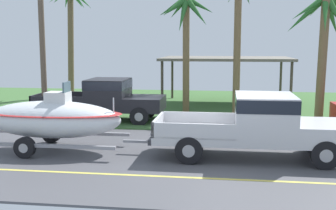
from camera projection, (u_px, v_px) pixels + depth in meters
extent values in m
cube|color=#4C4C51|center=(222.00, 161.00, 12.61)|extent=(36.00, 8.00, 0.06)
cube|color=#3D6633|center=(224.00, 106.00, 23.39)|extent=(36.00, 14.00, 0.11)
cube|color=#DBCC4C|center=(221.00, 179.00, 10.84)|extent=(34.20, 0.12, 0.01)
cube|color=silver|center=(250.00, 137.00, 12.81)|extent=(5.73, 2.09, 0.22)
cube|color=silver|center=(322.00, 129.00, 12.49)|extent=(1.60, 2.09, 0.38)
cube|color=silver|center=(265.00, 114.00, 12.66)|extent=(1.72, 2.09, 1.18)
cube|color=black|center=(265.00, 102.00, 12.60)|extent=(1.74, 2.11, 0.38)
cube|color=gray|center=(196.00, 131.00, 13.02)|extent=(2.41, 2.09, 0.04)
cube|color=silver|center=(198.00, 119.00, 13.97)|extent=(2.41, 0.08, 0.45)
cube|color=silver|center=(193.00, 131.00, 12.00)|extent=(2.41, 0.08, 0.45)
cube|color=silver|center=(158.00, 124.00, 13.14)|extent=(0.08, 2.09, 0.45)
cube|color=#333338|center=(155.00, 136.00, 13.22)|extent=(0.12, 1.88, 0.16)
sphere|color=#B2B2B7|center=(151.00, 134.00, 13.22)|extent=(0.10, 0.10, 0.10)
cylinder|color=black|center=(312.00, 140.00, 13.49)|extent=(0.80, 0.28, 0.80)
cylinder|color=#9E9EA3|center=(312.00, 140.00, 13.49)|extent=(0.36, 0.29, 0.36)
cylinder|color=black|center=(325.00, 155.00, 11.66)|extent=(0.80, 0.28, 0.80)
cylinder|color=#9E9EA3|center=(325.00, 155.00, 11.66)|extent=(0.36, 0.29, 0.36)
cylinder|color=black|center=(194.00, 136.00, 14.00)|extent=(0.80, 0.28, 0.80)
cylinder|color=#9E9EA3|center=(194.00, 136.00, 14.00)|extent=(0.36, 0.29, 0.36)
cylinder|color=black|center=(189.00, 150.00, 12.17)|extent=(0.80, 0.28, 0.80)
cylinder|color=#9E9EA3|center=(189.00, 150.00, 12.17)|extent=(0.36, 0.29, 0.36)
cube|color=gray|center=(137.00, 141.00, 13.32)|extent=(0.90, 0.10, 0.08)
cube|color=gray|center=(64.00, 133.00, 14.61)|extent=(4.67, 0.12, 0.10)
cube|color=gray|center=(40.00, 146.00, 12.78)|extent=(4.67, 0.12, 0.10)
cylinder|color=black|center=(52.00, 134.00, 14.74)|extent=(0.64, 0.22, 0.64)
cylinder|color=#9E9EA3|center=(52.00, 134.00, 14.74)|extent=(0.29, 0.23, 0.29)
cylinder|color=black|center=(25.00, 147.00, 12.79)|extent=(0.64, 0.22, 0.64)
cylinder|color=#9E9EA3|center=(25.00, 147.00, 12.79)|extent=(0.29, 0.23, 0.29)
ellipsoid|color=silver|center=(52.00, 119.00, 13.60)|extent=(4.54, 1.80, 1.18)
ellipsoid|color=#B22626|center=(52.00, 113.00, 13.57)|extent=(4.63, 1.84, 0.12)
cube|color=silver|center=(58.00, 102.00, 13.49)|extent=(0.70, 0.60, 0.65)
cube|color=slate|center=(67.00, 87.00, 13.38)|extent=(0.06, 0.56, 0.36)
cylinder|color=silver|center=(114.00, 106.00, 13.26)|extent=(0.04, 0.04, 0.50)
cube|color=black|center=(100.00, 107.00, 18.82)|extent=(5.67, 1.99, 0.22)
cube|color=black|center=(145.00, 101.00, 18.51)|extent=(1.59, 1.99, 0.38)
cube|color=black|center=(108.00, 92.00, 18.67)|extent=(1.70, 1.99, 1.14)
cube|color=black|center=(108.00, 84.00, 18.62)|extent=(1.72, 2.01, 0.38)
cube|color=black|center=(64.00, 103.00, 19.03)|extent=(2.38, 1.99, 0.04)
cube|color=black|center=(72.00, 96.00, 19.93)|extent=(2.38, 0.08, 0.45)
cube|color=black|center=(56.00, 102.00, 18.06)|extent=(2.38, 0.08, 0.45)
cube|color=black|center=(40.00, 98.00, 19.15)|extent=(0.08, 1.99, 0.45)
cube|color=#333338|center=(38.00, 107.00, 19.22)|extent=(0.12, 1.79, 0.16)
sphere|color=#B2B2B7|center=(36.00, 106.00, 19.23)|extent=(0.10, 0.10, 0.10)
cylinder|color=black|center=(147.00, 110.00, 19.46)|extent=(0.80, 0.28, 0.80)
cylinder|color=#9E9EA3|center=(147.00, 110.00, 19.46)|extent=(0.36, 0.29, 0.36)
cylinder|color=black|center=(139.00, 116.00, 17.73)|extent=(0.80, 0.28, 0.80)
cylinder|color=#9E9EA3|center=(139.00, 116.00, 17.73)|extent=(0.36, 0.29, 0.36)
cylinder|color=black|center=(69.00, 108.00, 19.96)|extent=(0.80, 0.28, 0.80)
cylinder|color=#9E9EA3|center=(69.00, 108.00, 19.96)|extent=(0.36, 0.29, 0.36)
cylinder|color=black|center=(54.00, 114.00, 18.23)|extent=(0.80, 0.28, 0.80)
cylinder|color=#9E9EA3|center=(54.00, 114.00, 18.23)|extent=(0.36, 0.29, 0.36)
cylinder|color=#4C4238|center=(281.00, 80.00, 25.26)|extent=(0.14, 0.14, 2.52)
cylinder|color=#4C4238|center=(291.00, 87.00, 21.16)|extent=(0.14, 0.14, 2.52)
cylinder|color=#4C4238|center=(172.00, 79.00, 26.13)|extent=(0.14, 0.14, 2.52)
cylinder|color=#4C4238|center=(162.00, 85.00, 22.04)|extent=(0.14, 0.14, 2.52)
cube|color=#6B665B|center=(226.00, 59.00, 23.46)|extent=(7.01, 4.68, 0.14)
cylinder|color=brown|center=(237.00, 46.00, 20.01)|extent=(0.34, 0.42, 6.56)
cylinder|color=brown|center=(322.00, 60.00, 18.74)|extent=(0.39, 0.74, 5.44)
cone|color=#2D6B2D|center=(332.00, 17.00, 18.92)|extent=(1.34, 1.51, 1.91)
cone|color=#2D6B2D|center=(317.00, 7.00, 19.02)|extent=(0.75, 1.45, 1.02)
cone|color=#2D6B2D|center=(306.00, 15.00, 18.78)|extent=(1.88, 0.92, 1.78)
cone|color=#2D6B2D|center=(309.00, 8.00, 18.16)|extent=(1.76, 1.06, 1.25)
cone|color=#2D6B2D|center=(325.00, 14.00, 17.85)|extent=(0.59, 1.58, 1.75)
cone|color=#2D6B2D|center=(336.00, 14.00, 18.03)|extent=(1.33, 1.30, 1.75)
cylinder|color=brown|center=(71.00, 43.00, 27.18)|extent=(0.37, 0.84, 6.92)
cylinder|color=brown|center=(186.00, 57.00, 20.75)|extent=(0.33, 0.53, 5.56)
cone|color=#286028|center=(200.00, 6.00, 20.21)|extent=(1.50, 0.56, 0.99)
cone|color=#286028|center=(195.00, 10.00, 20.91)|extent=(1.10, 1.41, 1.22)
cone|color=#286028|center=(187.00, 12.00, 21.23)|extent=(0.54, 1.88, 1.52)
cone|color=#286028|center=(178.00, 9.00, 20.84)|extent=(1.18, 1.08, 1.10)
cone|color=#286028|center=(173.00, 7.00, 20.49)|extent=(1.50, 0.37, 1.10)
cone|color=#286028|center=(175.00, 7.00, 20.00)|extent=(1.43, 1.42, 1.20)
cone|color=#286028|center=(183.00, 15.00, 19.90)|extent=(0.63, 1.53, 1.81)
cone|color=#286028|center=(196.00, 11.00, 20.01)|extent=(1.44, 1.18, 1.54)
cylinder|color=brown|center=(42.00, 34.00, 17.96)|extent=(0.24, 0.24, 7.65)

